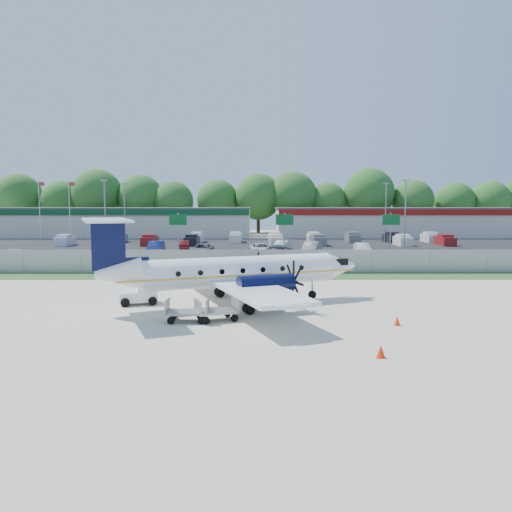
{
  "coord_description": "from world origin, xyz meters",
  "views": [
    {
      "loc": [
        -0.11,
        -28.59,
        5.94
      ],
      "look_at": [
        0.0,
        6.0,
        2.3
      ],
      "focal_mm": 35.0,
      "sensor_mm": 36.0,
      "label": 1
    }
  ],
  "objects_px": {
    "baggage_cart_near": "(217,311)",
    "aircraft": "(234,271)",
    "pushback_tug": "(140,295)",
    "baggage_cart_far": "(187,311)"
  },
  "relations": [
    {
      "from": "baggage_cart_near",
      "to": "baggage_cart_far",
      "type": "distance_m",
      "value": 1.5
    },
    {
      "from": "baggage_cart_near",
      "to": "aircraft",
      "type": "bearing_deg",
      "value": 79.88
    },
    {
      "from": "aircraft",
      "to": "pushback_tug",
      "type": "height_order",
      "value": "aircraft"
    },
    {
      "from": "aircraft",
      "to": "pushback_tug",
      "type": "bearing_deg",
      "value": 177.38
    },
    {
      "from": "pushback_tug",
      "to": "baggage_cart_far",
      "type": "xyz_separation_m",
      "value": [
        3.43,
        -4.49,
        -0.04
      ]
    },
    {
      "from": "baggage_cart_near",
      "to": "baggage_cart_far",
      "type": "relative_size",
      "value": 1.14
    },
    {
      "from": "aircraft",
      "to": "pushback_tug",
      "type": "relative_size",
      "value": 6.79
    },
    {
      "from": "aircraft",
      "to": "baggage_cart_far",
      "type": "xyz_separation_m",
      "value": [
        -2.2,
        -4.23,
        -1.46
      ]
    },
    {
      "from": "aircraft",
      "to": "baggage_cart_far",
      "type": "distance_m",
      "value": 4.99
    },
    {
      "from": "baggage_cart_near",
      "to": "baggage_cart_far",
      "type": "bearing_deg",
      "value": -171.82
    }
  ]
}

